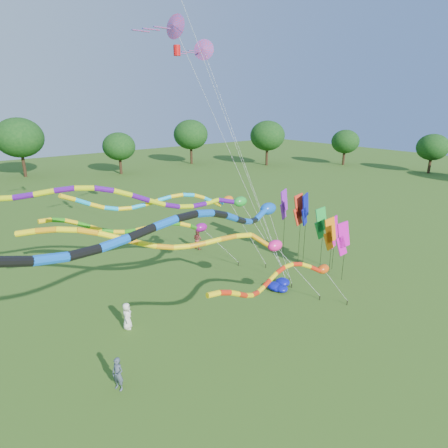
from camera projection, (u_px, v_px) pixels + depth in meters
ground at (308, 321)px, 21.31m from camera, size 160.00×160.00×0.00m
tree_ring at (346, 242)px, 17.87m from camera, size 121.39×122.24×9.61m
tube_kite_red at (287, 277)px, 18.08m from camera, size 11.17×1.57×5.58m
tube_kite_orange at (191, 241)px, 20.07m from camera, size 14.89×6.27×6.90m
tube_kite_purple at (163, 199)px, 20.24m from camera, size 15.98×3.92×8.70m
tube_kite_blue at (216, 220)px, 15.53m from camera, size 16.60×5.21×8.99m
tube_kite_cyan at (179, 201)px, 21.19m from camera, size 13.80×1.11×8.35m
tube_kite_green at (151, 227)px, 24.43m from camera, size 12.63×2.76×6.10m
delta_kite_high_a at (174, 28)px, 18.51m from camera, size 9.14×2.88×16.77m
delta_kite_high_c at (203, 49)px, 24.51m from camera, size 4.39×7.25×16.32m
banner_pole_magenta_a at (343, 239)px, 25.18m from camera, size 1.13×0.44×4.36m
banner_pole_red at (299, 210)px, 27.63m from camera, size 1.16×0.18×5.54m
banner_pole_orange at (330, 234)px, 26.29m from camera, size 1.15×0.34×4.29m
banner_pole_blue_b at (305, 210)px, 27.40m from camera, size 1.14×0.40×5.61m
banner_pole_green at (321, 223)px, 27.53m from camera, size 1.14×0.40×4.63m
banner_pole_magenta_b at (333, 232)px, 26.77m from camera, size 1.16×0.16×4.23m
banner_pole_violet at (284, 205)px, 29.45m from camera, size 1.15×0.36×5.44m
blue_nylon_heap at (284, 288)px, 24.68m from camera, size 1.33×1.22×0.44m
person_a at (127, 316)px, 20.39m from camera, size 0.84×0.89×1.53m
person_b at (118, 374)px, 16.02m from camera, size 0.57×0.67×1.55m
person_c at (198, 239)px, 31.52m from camera, size 0.78×0.92×1.69m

